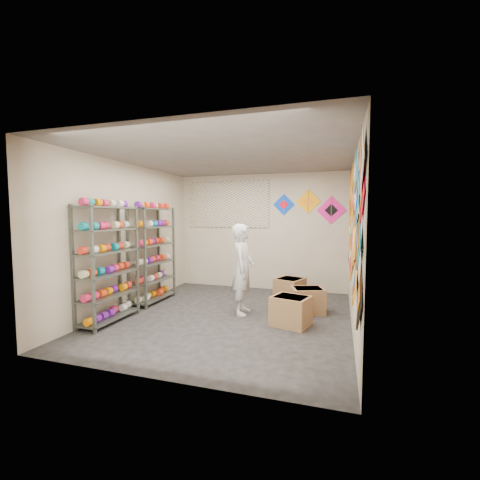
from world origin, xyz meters
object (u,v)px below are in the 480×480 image
(shelf_rack_front, at_px, (108,264))
(carton_b, at_px, (308,300))
(shopkeeper, at_px, (243,269))
(carton_a, at_px, (291,311))
(carton_c, at_px, (290,290))
(shelf_rack_back, at_px, (153,255))

(shelf_rack_front, xyz_separation_m, carton_b, (3.05, 1.45, -0.73))
(shopkeeper, relative_size, carton_a, 2.86)
(shopkeeper, distance_m, carton_c, 1.37)
(shelf_rack_back, height_order, carton_b, shelf_rack_back)
(shelf_rack_back, xyz_separation_m, shopkeeper, (1.95, -0.22, -0.16))
(shelf_rack_back, relative_size, carton_b, 3.47)
(carton_a, bearing_deg, shelf_rack_back, -176.26)
(shelf_rack_back, xyz_separation_m, carton_c, (2.63, 0.84, -0.72))
(carton_a, xyz_separation_m, carton_c, (-0.23, 1.43, 0.00))
(shelf_rack_front, relative_size, carton_c, 3.54)
(shopkeeper, distance_m, carton_b, 1.29)
(shelf_rack_back, relative_size, carton_c, 3.54)
(shopkeeper, bearing_deg, shelf_rack_front, 113.98)
(shelf_rack_back, bearing_deg, carton_a, -11.79)
(shelf_rack_back, height_order, carton_a, shelf_rack_back)
(carton_b, bearing_deg, carton_c, 102.08)
(shopkeeper, distance_m, carton_a, 1.13)
(shelf_rack_front, height_order, shelf_rack_back, same)
(shelf_rack_front, xyz_separation_m, shelf_rack_back, (0.00, 1.30, 0.00))
(shelf_rack_front, bearing_deg, carton_a, 13.82)
(carton_c, bearing_deg, shopkeeper, -102.73)
(shelf_rack_front, relative_size, carton_b, 3.47)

